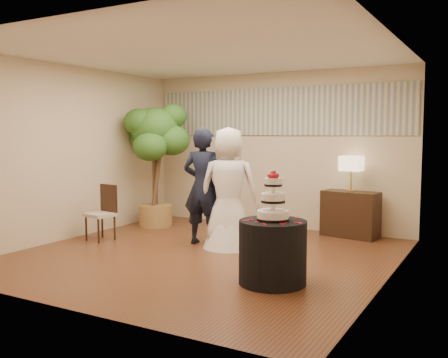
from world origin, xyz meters
The scene contains 15 objects.
floor centered at (0.00, 0.00, 0.00)m, with size 5.00×5.00×0.00m, color brown.
ceiling centered at (0.00, 0.00, 2.80)m, with size 5.00×5.00×0.00m, color white.
wall_back centered at (0.00, 2.50, 1.40)m, with size 5.00×0.06×2.80m, color beige.
wall_front centered at (0.00, -2.50, 1.40)m, with size 5.00×0.06×2.80m, color beige.
wall_left centered at (-2.50, 0.00, 1.40)m, with size 0.06×5.00×2.80m, color beige.
wall_right centered at (2.50, 0.00, 1.40)m, with size 0.06×5.00×2.80m, color beige.
mural_border centered at (0.00, 2.48, 2.10)m, with size 4.90×0.02×0.85m, color #A9AC9B.
groom centered at (-0.38, 0.60, 0.90)m, with size 0.66×0.43×1.80m, color black.
bride centered at (0.07, 0.59, 0.90)m, with size 0.88×0.77×1.80m, color white.
cake_table centered at (1.38, -0.75, 0.36)m, with size 0.77×0.77×0.73m, color black.
wedding_cake centered at (1.38, -0.75, 1.01)m, with size 0.37×0.37×0.57m, color white, non-canonical shape.
console centered at (1.46, 2.25, 0.38)m, with size 0.91×0.40×0.76m, color black.
table_lamp centered at (1.46, 2.25, 1.05)m, with size 0.34×0.34×0.58m, color #CAB685, non-canonical shape.
ficus_tree centered at (-1.95, 1.46, 1.15)m, with size 1.09×1.09×2.30m, color #316520, non-canonical shape.
side_chair centered at (-1.95, 0.02, 0.44)m, with size 0.41×0.43×0.89m, color black, non-canonical shape.
Camera 1 is at (3.62, -5.87, 1.71)m, focal length 40.00 mm.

